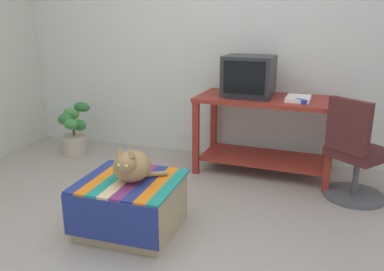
% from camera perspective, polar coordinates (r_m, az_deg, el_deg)
% --- Properties ---
extents(ground_plane, '(14.00, 14.00, 0.00)m').
position_cam_1_polar(ground_plane, '(2.88, -5.25, -15.33)').
color(ground_plane, '#9E9389').
extents(back_wall, '(8.00, 0.10, 2.60)m').
position_cam_1_polar(back_wall, '(4.40, 4.84, 13.77)').
color(back_wall, silver).
rests_on(back_wall, ground_plane).
extents(desk, '(1.36, 0.73, 0.77)m').
position_cam_1_polar(desk, '(3.99, 10.42, 1.94)').
color(desk, maroon).
rests_on(desk, ground_plane).
extents(tv_monitor, '(0.50, 0.43, 0.39)m').
position_cam_1_polar(tv_monitor, '(3.97, 8.10, 8.38)').
color(tv_monitor, '#28282B').
rests_on(tv_monitor, desk).
extents(keyboard, '(0.41, 0.18, 0.02)m').
position_cam_1_polar(keyboard, '(3.82, 8.05, 5.36)').
color(keyboard, black).
rests_on(keyboard, desk).
extents(book, '(0.23, 0.30, 0.04)m').
position_cam_1_polar(book, '(3.85, 14.93, 5.13)').
color(book, white).
rests_on(book, desk).
extents(ottoman_with_blanket, '(0.70, 0.67, 0.39)m').
position_cam_1_polar(ottoman_with_blanket, '(3.00, -8.69, -9.70)').
color(ottoman_with_blanket, tan).
rests_on(ottoman_with_blanket, ground_plane).
extents(cat, '(0.37, 0.36, 0.29)m').
position_cam_1_polar(cat, '(2.85, -8.64, -4.28)').
color(cat, '#9E7A4C').
rests_on(cat, ottoman_with_blanket).
extents(potted_plant, '(0.39, 0.32, 0.59)m').
position_cam_1_polar(potted_plant, '(4.70, -16.53, 0.38)').
color(potted_plant, '#B7A893').
rests_on(potted_plant, ground_plane).
extents(office_chair, '(0.59, 0.59, 0.89)m').
position_cam_1_polar(office_chair, '(3.63, 22.17, -2.80)').
color(office_chair, '#4C4C51').
rests_on(office_chair, ground_plane).
extents(stapler, '(0.11, 0.10, 0.04)m').
position_cam_1_polar(stapler, '(3.72, 15.33, 4.74)').
color(stapler, '#2342B7').
rests_on(stapler, desk).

